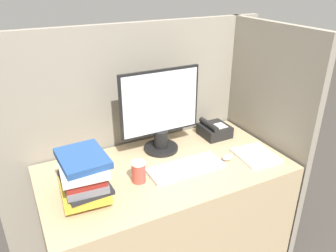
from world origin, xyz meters
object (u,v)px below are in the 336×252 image
(keyboard, at_px, (186,168))
(coffee_cup, at_px, (139,172))
(monitor, at_px, (160,114))
(book_stack, at_px, (84,176))
(mouse, at_px, (228,157))
(desk_telephone, at_px, (214,130))

(keyboard, relative_size, coffee_cup, 3.70)
(monitor, xyz_separation_m, book_stack, (-0.53, -0.25, -0.12))
(mouse, distance_m, coffee_cup, 0.54)
(monitor, bearing_deg, mouse, -45.33)
(mouse, relative_size, coffee_cup, 0.61)
(keyboard, bearing_deg, book_stack, 178.66)
(monitor, height_order, desk_telephone, monitor)
(monitor, height_order, book_stack, monitor)
(keyboard, relative_size, book_stack, 1.36)
(book_stack, distance_m, desk_telephone, 0.96)
(keyboard, bearing_deg, coffee_cup, 177.02)
(monitor, distance_m, desk_telephone, 0.44)
(desk_telephone, bearing_deg, monitor, -179.55)
(coffee_cup, distance_m, desk_telephone, 0.69)
(monitor, relative_size, book_stack, 1.61)
(coffee_cup, bearing_deg, mouse, -4.05)
(monitor, bearing_deg, book_stack, -154.28)
(mouse, xyz_separation_m, desk_telephone, (0.11, 0.29, 0.03))
(mouse, bearing_deg, book_stack, 177.43)
(mouse, xyz_separation_m, coffee_cup, (-0.54, 0.04, 0.04))
(coffee_cup, relative_size, desk_telephone, 0.63)
(keyboard, distance_m, coffee_cup, 0.28)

